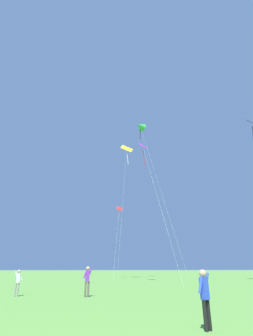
{
  "coord_description": "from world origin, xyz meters",
  "views": [
    {
      "loc": [
        -0.07,
        -2.86,
        1.62
      ],
      "look_at": [
        3.34,
        30.54,
        14.75
      ],
      "focal_mm": 27.33,
      "sensor_mm": 36.0,
      "label": 1
    }
  ],
  "objects_px": {
    "kite_black_large": "(253,128)",
    "kite_yellow_diamond": "(127,153)",
    "person_in_red_shirt": "(205,293)",
    "kite_green_small": "(140,126)",
    "person_far_back": "(18,280)",
    "kite_purple_streamer": "(144,152)",
    "kite_red_high": "(119,212)",
    "person_with_spool": "(87,278)"
  },
  "relations": [
    {
      "from": "kite_black_large",
      "to": "person_in_red_shirt",
      "type": "relative_size",
      "value": 14.1
    },
    {
      "from": "kite_black_large",
      "to": "person_with_spool",
      "type": "distance_m",
      "value": 32.37
    },
    {
      "from": "kite_yellow_diamond",
      "to": "kite_purple_streamer",
      "type": "bearing_deg",
      "value": -81.94
    },
    {
      "from": "kite_black_large",
      "to": "kite_yellow_diamond",
      "type": "bearing_deg",
      "value": 150.46
    },
    {
      "from": "kite_black_large",
      "to": "person_far_back",
      "type": "height_order",
      "value": "kite_black_large"
    },
    {
      "from": "kite_red_high",
      "to": "kite_black_large",
      "type": "bearing_deg",
      "value": -37.12
    },
    {
      "from": "kite_yellow_diamond",
      "to": "person_in_red_shirt",
      "type": "height_order",
      "value": "kite_yellow_diamond"
    },
    {
      "from": "kite_red_high",
      "to": "person_in_red_shirt",
      "type": "bearing_deg",
      "value": -90.2
    },
    {
      "from": "kite_purple_streamer",
      "to": "kite_red_high",
      "type": "relative_size",
      "value": 1.5
    },
    {
      "from": "kite_red_high",
      "to": "kite_green_small",
      "type": "height_order",
      "value": "kite_green_small"
    },
    {
      "from": "person_in_red_shirt",
      "to": "person_far_back",
      "type": "distance_m",
      "value": 12.72
    },
    {
      "from": "kite_red_high",
      "to": "kite_green_small",
      "type": "xyz_separation_m",
      "value": [
        3.88,
        -1.46,
        16.61
      ]
    },
    {
      "from": "kite_red_high",
      "to": "person_in_red_shirt",
      "type": "height_order",
      "value": "kite_red_high"
    },
    {
      "from": "kite_purple_streamer",
      "to": "person_far_back",
      "type": "relative_size",
      "value": 11.75
    },
    {
      "from": "kite_black_large",
      "to": "kite_yellow_diamond",
      "type": "xyz_separation_m",
      "value": [
        -17.4,
        9.86,
        -0.34
      ]
    },
    {
      "from": "kite_red_high",
      "to": "person_with_spool",
      "type": "height_order",
      "value": "kite_red_high"
    },
    {
      "from": "kite_purple_streamer",
      "to": "kite_green_small",
      "type": "xyz_separation_m",
      "value": [
        1.58,
        12.04,
        11.21
      ]
    },
    {
      "from": "kite_green_small",
      "to": "person_with_spool",
      "type": "relative_size",
      "value": 16.6
    },
    {
      "from": "kite_black_large",
      "to": "person_in_red_shirt",
      "type": "height_order",
      "value": "kite_black_large"
    },
    {
      "from": "kite_purple_streamer",
      "to": "person_with_spool",
      "type": "bearing_deg",
      "value": -114.19
    },
    {
      "from": "person_far_back",
      "to": "kite_red_high",
      "type": "bearing_deg",
      "value": 72.93
    },
    {
      "from": "person_far_back",
      "to": "person_with_spool",
      "type": "relative_size",
      "value": 0.89
    },
    {
      "from": "kite_black_large",
      "to": "kite_green_small",
      "type": "xyz_separation_m",
      "value": [
        -14.48,
        12.43,
        6.72
      ]
    },
    {
      "from": "person_far_back",
      "to": "person_with_spool",
      "type": "distance_m",
      "value": 4.34
    },
    {
      "from": "kite_black_large",
      "to": "person_in_red_shirt",
      "type": "xyz_separation_m",
      "value": [
        -18.49,
        -22.4,
        -19.55
      ]
    },
    {
      "from": "kite_black_large",
      "to": "kite_yellow_diamond",
      "type": "distance_m",
      "value": 20.0
    },
    {
      "from": "kite_green_small",
      "to": "kite_red_high",
      "type": "bearing_deg",
      "value": 159.39
    },
    {
      "from": "kite_green_small",
      "to": "person_far_back",
      "type": "bearing_deg",
      "value": -115.69
    },
    {
      "from": "kite_green_small",
      "to": "person_far_back",
      "type": "height_order",
      "value": "kite_green_small"
    },
    {
      "from": "kite_purple_streamer",
      "to": "person_in_red_shirt",
      "type": "height_order",
      "value": "kite_purple_streamer"
    },
    {
      "from": "kite_purple_streamer",
      "to": "kite_green_small",
      "type": "relative_size",
      "value": 0.63
    },
    {
      "from": "person_far_back",
      "to": "kite_black_large",
      "type": "bearing_deg",
      "value": 25.26
    },
    {
      "from": "kite_purple_streamer",
      "to": "person_with_spool",
      "type": "relative_size",
      "value": 10.42
    },
    {
      "from": "kite_green_small",
      "to": "person_with_spool",
      "type": "height_order",
      "value": "kite_green_small"
    },
    {
      "from": "kite_yellow_diamond",
      "to": "person_far_back",
      "type": "height_order",
      "value": "kite_yellow_diamond"
    },
    {
      "from": "kite_green_small",
      "to": "kite_yellow_diamond",
      "type": "distance_m",
      "value": 8.07
    },
    {
      "from": "person_with_spool",
      "to": "kite_purple_streamer",
      "type": "bearing_deg",
      "value": 65.81
    },
    {
      "from": "kite_purple_streamer",
      "to": "kite_red_high",
      "type": "distance_m",
      "value": 14.73
    },
    {
      "from": "person_with_spool",
      "to": "kite_green_small",
      "type": "bearing_deg",
      "value": 73.29
    },
    {
      "from": "kite_green_small",
      "to": "kite_yellow_diamond",
      "type": "relative_size",
      "value": 1.28
    },
    {
      "from": "person_far_back",
      "to": "kite_green_small",
      "type": "bearing_deg",
      "value": 64.31
    },
    {
      "from": "kite_black_large",
      "to": "kite_purple_streamer",
      "type": "relative_size",
      "value": 1.25
    }
  ]
}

